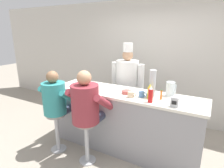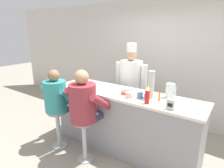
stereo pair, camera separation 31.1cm
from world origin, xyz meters
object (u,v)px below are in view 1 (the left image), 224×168
object	(u,v)px
mustard_bottle_yellow	(150,92)
hot_sauce_bottle_orange	(161,95)
ketchup_bottle_red	(151,95)
napkin_dispenser_chrome	(175,102)
diner_seated_teal	(56,101)
water_pitcher_clear	(170,89)
diner_seated_maroon	(87,106)
coffee_mug_tan	(131,94)
breakfast_plate	(76,85)
coffee_mug_blue	(142,94)
cook_in_whites_near	(127,83)
cup_stack_steel	(152,84)
cereal_bowl	(127,92)

from	to	relation	value
mustard_bottle_yellow	hot_sauce_bottle_orange	bearing A→B (deg)	17.31
ketchup_bottle_red	mustard_bottle_yellow	bearing A→B (deg)	112.76
napkin_dispenser_chrome	diner_seated_teal	size ratio (longest dim) A/B	0.10
mustard_bottle_yellow	water_pitcher_clear	xyz separation A→B (m)	(0.24, 0.27, 0.01)
ketchup_bottle_red	diner_seated_teal	distance (m)	1.55
diner_seated_maroon	ketchup_bottle_red	bearing A→B (deg)	21.71
coffee_mug_tan	mustard_bottle_yellow	bearing A→B (deg)	16.35
hot_sauce_bottle_orange	breakfast_plate	xyz separation A→B (m)	(-1.55, -0.05, -0.06)
coffee_mug_blue	cook_in_whites_near	distance (m)	1.00
water_pitcher_clear	cup_stack_steel	distance (m)	0.31
cereal_bowl	cook_in_whites_near	distance (m)	0.83
coffee_mug_blue	diner_seated_maroon	bearing A→B (deg)	-144.27
water_pitcher_clear	coffee_mug_blue	world-z (taller)	water_pitcher_clear
coffee_mug_tan	diner_seated_maroon	world-z (taller)	diner_seated_maroon
diner_seated_teal	coffee_mug_blue	bearing A→B (deg)	20.69
ketchup_bottle_red	cup_stack_steel	size ratio (longest dim) A/B	0.59
ketchup_bottle_red	coffee_mug_tan	bearing A→B (deg)	169.52
ketchup_bottle_red	napkin_dispenser_chrome	distance (m)	0.34
breakfast_plate	diner_seated_maroon	world-z (taller)	diner_seated_maroon
water_pitcher_clear	coffee_mug_tan	size ratio (longest dim) A/B	1.57
water_pitcher_clear	diner_seated_teal	size ratio (longest dim) A/B	0.16
diner_seated_maroon	cereal_bowl	bearing A→B (deg)	52.04
cup_stack_steel	cook_in_whites_near	world-z (taller)	cook_in_whites_near
ketchup_bottle_red	coffee_mug_blue	bearing A→B (deg)	140.36
ketchup_bottle_red	cereal_bowl	size ratio (longest dim) A/B	1.59
water_pitcher_clear	diner_seated_maroon	distance (m)	1.30
hot_sauce_bottle_orange	coffee_mug_blue	size ratio (longest dim) A/B	1.11
breakfast_plate	water_pitcher_clear	bearing A→B (deg)	9.47
diner_seated_teal	cook_in_whites_near	distance (m)	1.47
coffee_mug_tan	cook_in_whites_near	distance (m)	1.00
ketchup_bottle_red	mustard_bottle_yellow	world-z (taller)	ketchup_bottle_red
hot_sauce_bottle_orange	cup_stack_steel	world-z (taller)	cup_stack_steel
coffee_mug_tan	napkin_dispenser_chrome	world-z (taller)	napkin_dispenser_chrome
water_pitcher_clear	cook_in_whites_near	distance (m)	1.12
breakfast_plate	coffee_mug_blue	size ratio (longest dim) A/B	1.95
hot_sauce_bottle_orange	water_pitcher_clear	xyz separation A→B (m)	(0.08, 0.22, 0.04)
mustard_bottle_yellow	cereal_bowl	world-z (taller)	mustard_bottle_yellow
coffee_mug_tan	breakfast_plate	bearing A→B (deg)	175.94
coffee_mug_blue	coffee_mug_tan	xyz separation A→B (m)	(-0.14, -0.09, -0.00)
breakfast_plate	diner_seated_teal	bearing A→B (deg)	-94.59
cup_stack_steel	diner_seated_teal	bearing A→B (deg)	-157.90
mustard_bottle_yellow	breakfast_plate	xyz separation A→B (m)	(-1.39, 0.00, -0.09)
coffee_mug_blue	cook_in_whites_near	bearing A→B (deg)	127.49
napkin_dispenser_chrome	cook_in_whites_near	bearing A→B (deg)	139.68
hot_sauce_bottle_orange	coffee_mug_tan	world-z (taller)	hot_sauce_bottle_orange
cereal_bowl	coffee_mug_blue	size ratio (longest dim) A/B	1.17
ketchup_bottle_red	cup_stack_steel	world-z (taller)	cup_stack_steel
mustard_bottle_yellow	coffee_mug_tan	xyz separation A→B (m)	(-0.26, -0.08, -0.06)
coffee_mug_tan	cook_in_whites_near	world-z (taller)	cook_in_whites_near
ketchup_bottle_red	hot_sauce_bottle_orange	world-z (taller)	ketchup_bottle_red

